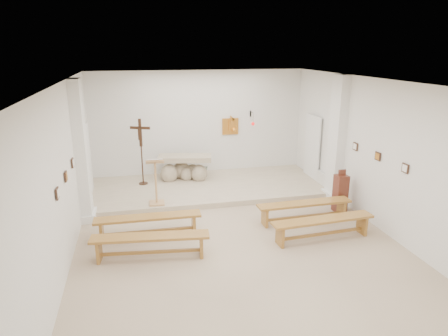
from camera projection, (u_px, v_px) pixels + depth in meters
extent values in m
cube|color=#C5AF8E|center=(237.00, 241.00, 8.96)|extent=(7.00, 10.00, 0.00)
cube|color=silver|center=(63.00, 178.00, 7.72)|extent=(0.02, 10.00, 3.50)
cube|color=silver|center=(384.00, 157.00, 9.19)|extent=(0.02, 10.00, 3.50)
cube|color=silver|center=(199.00, 125.00, 13.11)|extent=(7.00, 0.02, 3.50)
cube|color=silver|center=(238.00, 83.00, 7.95)|extent=(7.00, 10.00, 0.02)
cube|color=#C5B597|center=(208.00, 187.00, 12.21)|extent=(6.98, 3.00, 0.15)
cube|color=white|center=(81.00, 152.00, 9.61)|extent=(0.26, 0.55, 3.50)
cube|color=white|center=(337.00, 139.00, 11.04)|extent=(0.26, 0.55, 3.50)
cube|color=orange|center=(230.00, 126.00, 13.34)|extent=(0.55, 0.04, 0.55)
cube|color=black|center=(251.00, 114.00, 13.38)|extent=(0.04, 0.02, 0.20)
cylinder|color=black|center=(252.00, 112.00, 13.22)|extent=(0.02, 0.30, 0.02)
cylinder|color=black|center=(253.00, 118.00, 13.13)|extent=(0.01, 0.01, 0.34)
sphere|color=red|center=(253.00, 124.00, 13.18)|extent=(0.11, 0.11, 0.11)
cube|color=#3A2419|center=(57.00, 193.00, 6.98)|extent=(0.03, 0.20, 0.20)
cube|color=#3A2419|center=(66.00, 176.00, 7.91)|extent=(0.03, 0.20, 0.20)
cube|color=#3A2419|center=(73.00, 163.00, 8.85)|extent=(0.03, 0.20, 0.20)
cube|color=#3A2419|center=(405.00, 168.00, 8.45)|extent=(0.03, 0.20, 0.20)
cube|color=#3A2419|center=(378.00, 156.00, 9.39)|extent=(0.03, 0.20, 0.20)
cube|color=#3A2419|center=(355.00, 146.00, 10.32)|extent=(0.03, 0.20, 0.20)
cube|color=silver|center=(88.00, 200.00, 10.68)|extent=(0.10, 0.85, 0.52)
cube|color=silver|center=(324.00, 181.00, 12.13)|extent=(0.10, 0.85, 0.52)
ellipsoid|color=#B7AA8C|center=(169.00, 174.00, 12.53)|extent=(0.54, 0.46, 0.61)
ellipsoid|color=#B7AA8C|center=(199.00, 174.00, 12.58)|extent=(0.50, 0.43, 0.57)
ellipsoid|color=#B7AA8C|center=(181.00, 170.00, 12.81)|extent=(0.57, 0.49, 0.54)
ellipsoid|color=#B7AA8C|center=(192.00, 172.00, 12.81)|extent=(0.47, 0.40, 0.50)
ellipsoid|color=#B7AA8C|center=(187.00, 175.00, 12.64)|extent=(0.39, 0.33, 0.47)
cube|color=#B7AA8C|center=(185.00, 158.00, 12.53)|extent=(1.75, 0.96, 0.16)
cube|color=tan|center=(157.00, 203.00, 10.71)|extent=(0.40, 0.40, 0.04)
cylinder|color=tan|center=(156.00, 184.00, 10.56)|extent=(0.06, 0.06, 1.12)
cube|color=tan|center=(155.00, 162.00, 10.36)|extent=(0.48, 0.35, 0.18)
cube|color=white|center=(155.00, 160.00, 10.30)|extent=(0.41, 0.28, 0.14)
cylinder|color=#3A2312|center=(143.00, 183.00, 12.28)|extent=(0.27, 0.27, 0.03)
cylinder|color=#3A2312|center=(142.00, 165.00, 12.11)|extent=(0.04, 0.04, 1.22)
cube|color=#3A2312|center=(140.00, 133.00, 11.82)|extent=(0.09, 0.08, 0.83)
cube|color=#3A2312|center=(140.00, 128.00, 11.78)|extent=(0.59, 0.28, 0.08)
cube|color=#3A2312|center=(140.00, 134.00, 11.80)|extent=(0.12, 0.08, 0.35)
imported|color=#315622|center=(202.00, 172.00, 12.67)|extent=(0.54, 0.52, 0.46)
cube|color=#552218|center=(340.00, 193.00, 10.50)|extent=(0.32, 0.32, 0.99)
cube|color=#552218|center=(342.00, 173.00, 10.33)|extent=(0.20, 0.05, 0.16)
cube|color=olive|center=(148.00, 217.00, 9.05)|extent=(2.41, 0.43, 0.05)
cube|color=olive|center=(102.00, 231.00, 8.92)|extent=(0.07, 0.35, 0.46)
cube|color=olive|center=(194.00, 223.00, 9.32)|extent=(0.07, 0.35, 0.46)
cube|color=olive|center=(149.00, 231.00, 9.15)|extent=(2.02, 0.11, 0.05)
cube|color=olive|center=(305.00, 203.00, 9.86)|extent=(2.41, 0.45, 0.05)
cube|color=olive|center=(265.00, 217.00, 9.69)|extent=(0.07, 0.35, 0.46)
cube|color=olive|center=(341.00, 209.00, 10.18)|extent=(0.07, 0.35, 0.46)
cube|color=olive|center=(304.00, 216.00, 9.96)|extent=(2.02, 0.12, 0.05)
cube|color=olive|center=(150.00, 237.00, 8.11)|extent=(2.43, 0.66, 0.05)
cube|color=olive|center=(99.00, 250.00, 8.08)|extent=(0.11, 0.35, 0.46)
cube|color=olive|center=(201.00, 245.00, 8.29)|extent=(0.11, 0.35, 0.46)
cube|color=olive|center=(151.00, 252.00, 8.21)|extent=(2.01, 0.30, 0.05)
cube|color=olive|center=(323.00, 220.00, 8.92)|extent=(2.42, 0.53, 0.05)
cube|color=olive|center=(280.00, 236.00, 8.71)|extent=(0.09, 0.35, 0.46)
cube|color=olive|center=(362.00, 224.00, 9.27)|extent=(0.09, 0.35, 0.46)
cube|color=olive|center=(322.00, 234.00, 9.02)|extent=(2.02, 0.19, 0.05)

